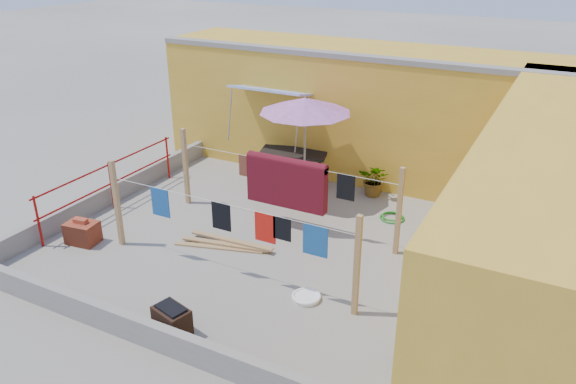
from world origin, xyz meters
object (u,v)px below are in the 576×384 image
(brick_stack, at_px, (82,232))
(green_hose, at_px, (392,217))
(water_jug_a, at_px, (444,236))
(plant_back_a, at_px, (375,180))
(white_basin, at_px, (306,297))
(outdoor_table, at_px, (293,155))
(brazier, at_px, (172,321))
(water_jug_b, at_px, (440,228))
(patio_umbrella, at_px, (305,106))

(brick_stack, height_order, green_hose, brick_stack)
(water_jug_a, height_order, plant_back_a, plant_back_a)
(plant_back_a, bearing_deg, white_basin, -84.74)
(outdoor_table, relative_size, green_hose, 3.31)
(brazier, relative_size, water_jug_b, 1.75)
(green_hose, bearing_deg, patio_umbrella, 177.33)
(brick_stack, relative_size, white_basin, 1.32)
(outdoor_table, distance_m, water_jug_b, 4.23)
(brazier, bearing_deg, water_jug_b, 60.62)
(white_basin, distance_m, green_hose, 3.62)
(white_basin, relative_size, plant_back_a, 0.62)
(outdoor_table, xyz_separation_m, green_hose, (2.92, -0.92, -0.67))
(outdoor_table, relative_size, water_jug_a, 5.96)
(patio_umbrella, distance_m, green_hose, 3.12)
(plant_back_a, bearing_deg, outdoor_table, -177.85)
(brick_stack, xyz_separation_m, water_jug_b, (6.33, 3.65, -0.07))
(patio_umbrella, height_order, water_jug_a, patio_umbrella)
(outdoor_table, height_order, water_jug_a, outdoor_table)
(green_hose, xyz_separation_m, plant_back_a, (-0.78, 1.00, 0.37))
(brick_stack, relative_size, plant_back_a, 0.82)
(outdoor_table, bearing_deg, water_jug_b, -16.34)
(outdoor_table, xyz_separation_m, brick_stack, (-2.30, -4.83, -0.47))
(patio_umbrella, relative_size, outdoor_table, 1.49)
(patio_umbrella, height_order, outdoor_table, patio_umbrella)
(water_jug_a, distance_m, green_hose, 1.36)
(brazier, xyz_separation_m, plant_back_a, (1.01, 6.40, 0.16))
(brick_stack, height_order, water_jug_a, brick_stack)
(water_jug_a, height_order, green_hose, water_jug_a)
(outdoor_table, xyz_separation_m, water_jug_a, (4.16, -1.46, -0.57))
(outdoor_table, distance_m, green_hose, 3.13)
(white_basin, distance_m, water_jug_a, 3.46)
(outdoor_table, distance_m, plant_back_a, 2.16)
(white_basin, height_order, green_hose, white_basin)
(brazier, bearing_deg, outdoor_table, 100.13)
(patio_umbrella, bearing_deg, plant_back_a, 32.07)
(water_jug_b, bearing_deg, patio_umbrella, 173.73)
(water_jug_a, xyz_separation_m, plant_back_a, (-2.02, 1.54, 0.27))
(patio_umbrella, relative_size, brick_stack, 4.06)
(brick_stack, xyz_separation_m, water_jug_a, (6.46, 3.37, -0.10))
(brick_stack, distance_m, brazier, 3.74)
(outdoor_table, relative_size, brazier, 2.82)
(patio_umbrella, bearing_deg, brick_stack, -126.84)
(brick_stack, bearing_deg, patio_umbrella, 53.16)
(outdoor_table, bearing_deg, patio_umbrella, -49.04)
(brazier, xyz_separation_m, water_jug_a, (3.03, 4.86, -0.11))
(brazier, xyz_separation_m, water_jug_b, (2.89, 5.14, -0.09))
(outdoor_table, bearing_deg, water_jug_a, -19.36)
(outdoor_table, xyz_separation_m, brazier, (1.13, -6.32, -0.45))
(patio_umbrella, distance_m, brazier, 5.87)
(water_jug_b, bearing_deg, brazier, -119.38)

